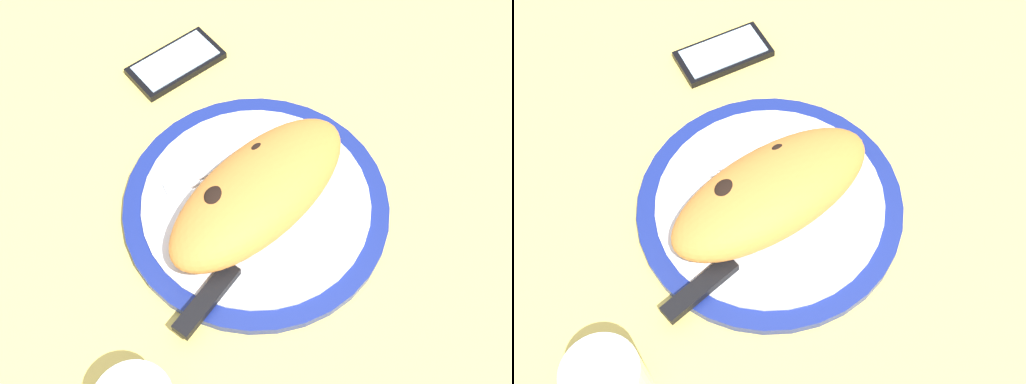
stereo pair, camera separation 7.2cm
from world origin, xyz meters
TOP-DOWN VIEW (x-y plane):
  - ground_plane at (0.00, 0.00)cm, footprint 150.00×150.00cm
  - plate at (0.00, 0.00)cm, footprint 30.81×30.81cm
  - calzone at (0.25, 0.59)cm, footprint 27.19×17.44cm
  - fork at (1.79, -6.02)cm, footprint 16.52×3.29cm
  - knife at (8.05, 6.76)cm, footprint 20.55×10.17cm
  - smartphone at (-2.07, -24.46)cm, footprint 13.17×8.06cm

SIDE VIEW (x-z plane):
  - ground_plane at x=0.00cm, z-range -3.00..0.00cm
  - smartphone at x=-2.07cm, z-range -0.02..1.14cm
  - plate at x=0.00cm, z-range -0.03..1.57cm
  - fork at x=1.79cm, z-range 1.60..2.00cm
  - knife at x=8.05cm, z-range 1.50..2.70cm
  - calzone at x=0.25cm, z-range 1.62..7.58cm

